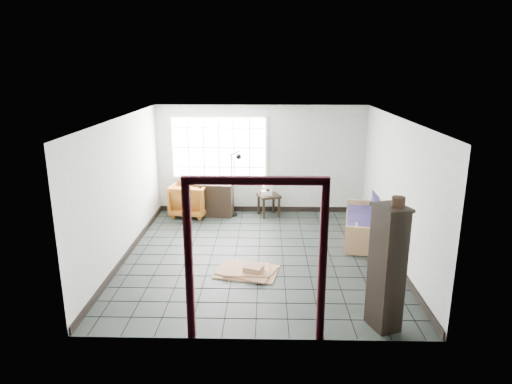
{
  "coord_description": "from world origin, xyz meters",
  "views": [
    {
      "loc": [
        0.13,
        -8.03,
        3.49
      ],
      "look_at": [
        -0.06,
        0.3,
        1.17
      ],
      "focal_mm": 32.0,
      "sensor_mm": 36.0,
      "label": 1
    }
  ],
  "objects_px": {
    "side_table": "(269,198)",
    "tall_shelf": "(387,267)",
    "armchair": "(190,198)",
    "futon_sofa": "(366,225)"
  },
  "relations": [
    {
      "from": "side_table",
      "to": "tall_shelf",
      "type": "height_order",
      "value": "tall_shelf"
    },
    {
      "from": "side_table",
      "to": "tall_shelf",
      "type": "bearing_deg",
      "value": -72.03
    },
    {
      "from": "tall_shelf",
      "to": "side_table",
      "type": "bearing_deg",
      "value": 88.03
    },
    {
      "from": "armchair",
      "to": "tall_shelf",
      "type": "bearing_deg",
      "value": 133.79
    },
    {
      "from": "futon_sofa",
      "to": "tall_shelf",
      "type": "xyz_separation_m",
      "value": [
        -0.46,
        -3.33,
        0.59
      ]
    },
    {
      "from": "armchair",
      "to": "side_table",
      "type": "bearing_deg",
      "value": -171.83
    },
    {
      "from": "futon_sofa",
      "to": "armchair",
      "type": "height_order",
      "value": "armchair"
    },
    {
      "from": "armchair",
      "to": "tall_shelf",
      "type": "height_order",
      "value": "tall_shelf"
    },
    {
      "from": "futon_sofa",
      "to": "tall_shelf",
      "type": "distance_m",
      "value": 3.41
    },
    {
      "from": "futon_sofa",
      "to": "armchair",
      "type": "relative_size",
      "value": 2.28
    }
  ]
}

